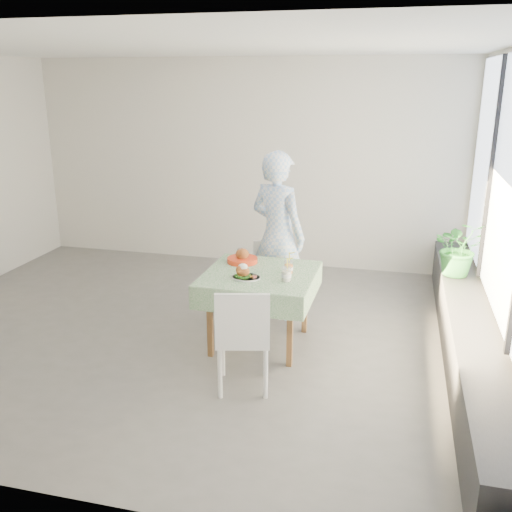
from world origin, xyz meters
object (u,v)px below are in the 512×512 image
(main_dish, at_px, (244,273))
(juice_cup_orange, at_px, (289,268))
(chair_far, at_px, (268,292))
(cafe_table, at_px, (260,300))
(chair_near, at_px, (243,357))
(potted_plant, at_px, (460,248))
(diner, at_px, (278,235))

(main_dish, bearing_deg, juice_cup_orange, 31.58)
(chair_far, distance_m, main_dish, 1.11)
(cafe_table, relative_size, main_dish, 3.85)
(chair_near, bearing_deg, main_dish, 104.16)
(chair_far, height_order, potted_plant, potted_plant)
(chair_near, height_order, diner, diner)
(juice_cup_orange, height_order, potted_plant, potted_plant)
(cafe_table, height_order, chair_far, chair_far)
(chair_far, height_order, main_dish, main_dish)
(main_dish, distance_m, potted_plant, 2.40)
(cafe_table, distance_m, chair_far, 0.82)
(cafe_table, distance_m, potted_plant, 2.25)
(chair_far, xyz_separation_m, juice_cup_orange, (0.37, -0.73, 0.56))
(diner, xyz_separation_m, juice_cup_orange, (0.26, -0.72, -0.11))
(juice_cup_orange, distance_m, potted_plant, 1.96)
(cafe_table, height_order, diner, diner)
(potted_plant, bearing_deg, chair_far, -170.06)
(cafe_table, bearing_deg, main_dish, -119.20)
(main_dish, height_order, potted_plant, potted_plant)
(juice_cup_orange, bearing_deg, chair_far, 116.53)
(chair_far, relative_size, main_dish, 2.88)
(chair_far, distance_m, diner, 0.67)
(cafe_table, bearing_deg, juice_cup_orange, 9.69)
(chair_far, bearing_deg, cafe_table, -83.00)
(chair_far, xyz_separation_m, diner, (0.11, -0.01, 0.67))
(main_dish, xyz_separation_m, potted_plant, (2.01, 1.31, 0.02))
(chair_near, bearing_deg, diner, 92.03)
(cafe_table, relative_size, chair_near, 1.14)
(cafe_table, height_order, main_dish, main_dish)
(main_dish, relative_size, potted_plant, 0.45)
(chair_far, xyz_separation_m, potted_plant, (2.00, 0.35, 0.56))
(cafe_table, relative_size, juice_cup_orange, 4.19)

